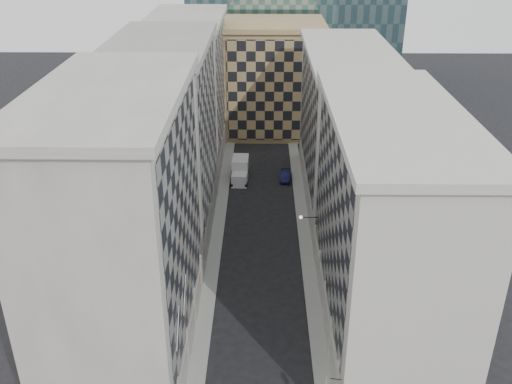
{
  "coord_description": "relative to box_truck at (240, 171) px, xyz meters",
  "views": [
    {
      "loc": [
        0.1,
        -28.37,
        34.86
      ],
      "look_at": [
        -0.38,
        13.44,
        14.31
      ],
      "focal_mm": 40.0,
      "sensor_mm": 36.0,
      "label": 1
    }
  ],
  "objects": [
    {
      "name": "bldg_left_a",
      "position": [
        -7.84,
        -35.71,
        10.48
      ],
      "size": [
        10.8,
        22.8,
        23.7
      ],
      "color": "#9D988D",
      "rests_on": "ground"
    },
    {
      "name": "flagpoles_left",
      "position": [
        -2.86,
        -40.71,
        6.65
      ],
      "size": [
        0.1,
        6.33,
        2.33
      ],
      "color": "gray",
      "rests_on": "ground"
    },
    {
      "name": "bldg_left_c",
      "position": [
        -7.84,
        8.29,
        9.48
      ],
      "size": [
        10.8,
        22.8,
        21.7
      ],
      "color": "#9D988D",
      "rests_on": "ground"
    },
    {
      "name": "tan_block",
      "position": [
        5.04,
        21.19,
        8.09
      ],
      "size": [
        16.8,
        14.8,
        18.8
      ],
      "color": "#9C7F53",
      "rests_on": "ground"
    },
    {
      "name": "dark_car",
      "position": [
        6.54,
        0.03,
        -0.67
      ],
      "size": [
        1.74,
        4.19,
        1.35
      ],
      "primitive_type": "imported",
      "rotation": [
        0.0,
        0.0,
        -0.08
      ],
      "color": "#10113A",
      "rests_on": "ground"
    },
    {
      "name": "sidewalk_east",
      "position": [
        8.29,
        -16.71,
        -1.27
      ],
      "size": [
        1.5,
        100.0,
        0.15
      ],
      "primitive_type": "cube",
      "color": "gray",
      "rests_on": "ground"
    },
    {
      "name": "bldg_right_a",
      "position": [
        13.92,
        -31.71,
        8.98
      ],
      "size": [
        10.8,
        26.8,
        20.7
      ],
      "color": "beige",
      "rests_on": "ground"
    },
    {
      "name": "box_truck",
      "position": [
        0.0,
        0.0,
        0.0
      ],
      "size": [
        2.45,
        5.7,
        3.09
      ],
      "rotation": [
        0.0,
        0.0,
        -0.03
      ],
      "color": "silver",
      "rests_on": "ground"
    },
    {
      "name": "sidewalk_west",
      "position": [
        -2.21,
        -16.71,
        -1.27
      ],
      "size": [
        1.5,
        100.0,
        0.15
      ],
      "primitive_type": "cube",
      "color": "gray",
      "rests_on": "ground"
    },
    {
      "name": "bldg_left_b",
      "position": [
        -7.84,
        -13.71,
        9.98
      ],
      "size": [
        10.8,
        22.8,
        22.7
      ],
      "color": "gray",
      "rests_on": "ground"
    },
    {
      "name": "bracket_lamp",
      "position": [
        7.42,
        -22.71,
        4.85
      ],
      "size": [
        1.98,
        0.36,
        0.36
      ],
      "color": "black",
      "rests_on": "ground"
    },
    {
      "name": "shop_sign",
      "position": [
        7.99,
        -43.71,
        2.49
      ],
      "size": [
        1.22,
        0.76,
        0.84
      ],
      "rotation": [
        0.0,
        0.0,
        -0.15
      ],
      "color": "black",
      "rests_on": "ground"
    },
    {
      "name": "bldg_right_b",
      "position": [
        13.93,
        -4.71,
        8.5
      ],
      "size": [
        10.8,
        28.8,
        19.7
      ],
      "color": "beige",
      "rests_on": "ground"
    }
  ]
}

